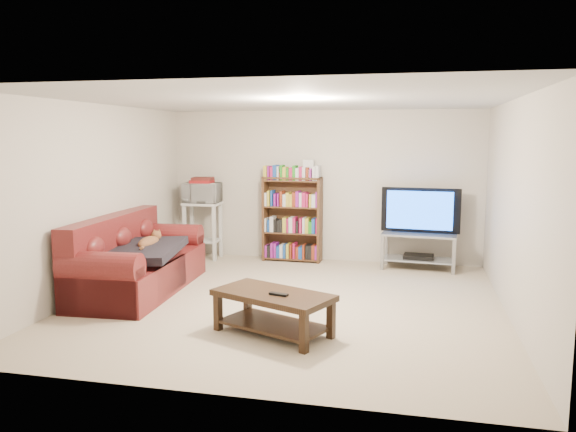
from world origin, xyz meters
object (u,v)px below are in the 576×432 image
(coffee_table, at_px, (273,305))
(tv_stand, at_px, (419,245))
(bookshelf, at_px, (292,218))
(sofa, at_px, (134,265))

(coffee_table, distance_m, tv_stand, 3.54)
(coffee_table, height_order, bookshelf, bookshelf)
(coffee_table, distance_m, bookshelf, 3.45)
(sofa, distance_m, tv_stand, 4.15)
(sofa, distance_m, coffee_table, 2.47)
(sofa, distance_m, bookshelf, 2.76)
(sofa, xyz_separation_m, bookshelf, (1.62, 2.20, 0.36))
(coffee_table, bearing_deg, sofa, 174.44)
(coffee_table, xyz_separation_m, tv_stand, (1.45, 3.23, 0.07))
(tv_stand, bearing_deg, coffee_table, -109.13)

